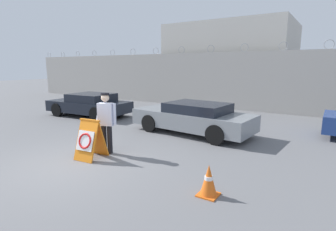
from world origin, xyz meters
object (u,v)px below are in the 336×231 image
object	(u,v)px
traffic_cone_near	(209,180)
parked_car_front_coupe	(90,104)
security_guard	(106,120)
barricade_sign	(89,139)
parked_car_rear_sedan	(193,117)

from	to	relation	value
traffic_cone_near	parked_car_front_coupe	bearing A→B (deg)	152.56
parked_car_front_coupe	security_guard	bearing A→B (deg)	139.54
security_guard	parked_car_front_coupe	bearing A→B (deg)	-57.81
traffic_cone_near	barricade_sign	bearing A→B (deg)	177.06
traffic_cone_near	parked_car_front_coupe	distance (m)	9.89
security_guard	parked_car_rear_sedan	world-z (taller)	security_guard
parked_car_front_coupe	parked_car_rear_sedan	distance (m)	6.19
security_guard	traffic_cone_near	distance (m)	3.78
parked_car_front_coupe	traffic_cone_near	bearing A→B (deg)	148.43
traffic_cone_near	parked_car_rear_sedan	xyz separation A→B (m)	(-2.58, 4.28, 0.30)
barricade_sign	parked_car_front_coupe	bearing A→B (deg)	133.15
barricade_sign	security_guard	size ratio (longest dim) A/B	0.62
barricade_sign	security_guard	xyz separation A→B (m)	(0.07, 0.59, 0.46)
barricade_sign	traffic_cone_near	world-z (taller)	barricade_sign
security_guard	barricade_sign	bearing A→B (deg)	61.25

